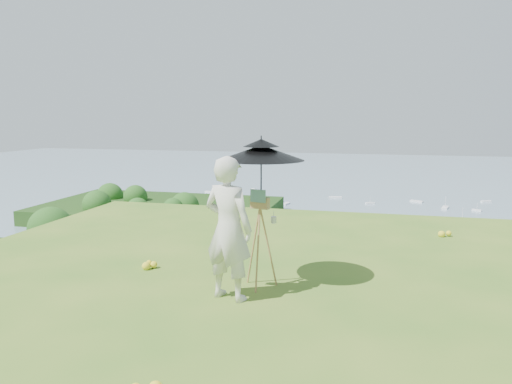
% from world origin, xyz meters
% --- Properties ---
extents(ground, '(14.00, 14.00, 0.00)m').
position_xyz_m(ground, '(0.00, 0.00, 0.00)').
color(ground, '#3F7421').
rests_on(ground, ground).
extents(shoreline_tier, '(170.00, 28.00, 8.00)m').
position_xyz_m(shoreline_tier, '(0.00, 75.00, -36.00)').
color(shoreline_tier, slate).
rests_on(shoreline_tier, bay_water).
extents(bay_water, '(700.00, 700.00, 0.00)m').
position_xyz_m(bay_water, '(0.00, 240.00, -34.00)').
color(bay_water, '#7494A7').
rests_on(bay_water, ground).
extents(peninsula, '(90.00, 60.00, 12.00)m').
position_xyz_m(peninsula, '(-75.00, 155.00, -29.00)').
color(peninsula, '#13350E').
rests_on(peninsula, bay_water).
extents(slope_trees, '(110.00, 50.00, 6.00)m').
position_xyz_m(slope_trees, '(0.00, 35.00, -15.00)').
color(slope_trees, '#234D17').
rests_on(slope_trees, forest_slope).
extents(harbor_town, '(110.00, 22.00, 5.00)m').
position_xyz_m(harbor_town, '(0.00, 75.00, -29.50)').
color(harbor_town, beige).
rests_on(harbor_town, shoreline_tier).
extents(moored_boats, '(140.00, 140.00, 0.70)m').
position_xyz_m(moored_boats, '(-12.50, 161.00, -33.65)').
color(moored_boats, white).
rests_on(moored_boats, bay_water).
extents(wildflowers, '(10.00, 10.50, 0.12)m').
position_xyz_m(wildflowers, '(0.00, 0.25, 0.06)').
color(wildflowers, yellow).
rests_on(wildflowers, ground).
extents(painter, '(0.79, 0.64, 1.89)m').
position_xyz_m(painter, '(-1.71, 0.66, 0.95)').
color(painter, beige).
rests_on(painter, ground).
extents(field_easel, '(0.64, 0.64, 1.40)m').
position_xyz_m(field_easel, '(-1.42, 1.19, 0.70)').
color(field_easel, '#A67046').
rests_on(field_easel, ground).
extents(sun_umbrella, '(1.44, 1.44, 0.98)m').
position_xyz_m(sun_umbrella, '(-1.41, 1.22, 1.64)').
color(sun_umbrella, black).
rests_on(sun_umbrella, field_easel).
extents(painter_cap, '(0.26, 0.28, 0.10)m').
position_xyz_m(painter_cap, '(-1.71, 0.66, 1.84)').
color(painter_cap, '#DA787F').
rests_on(painter_cap, painter).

